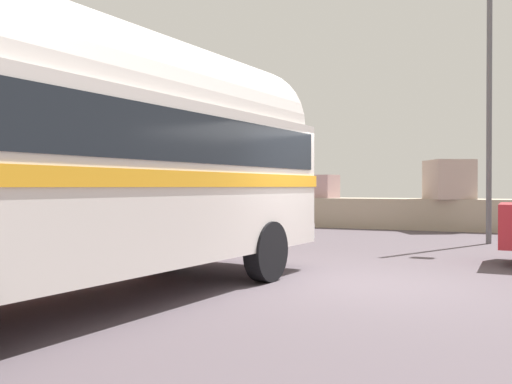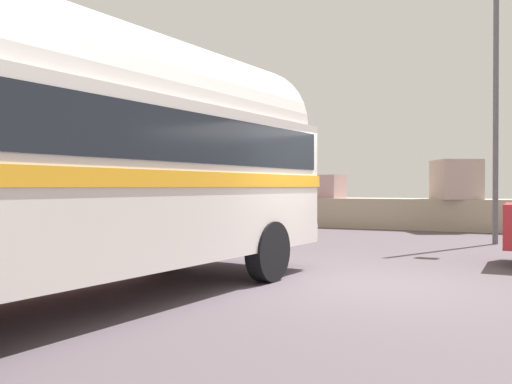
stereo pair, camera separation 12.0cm
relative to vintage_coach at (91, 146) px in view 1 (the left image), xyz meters
The scene contains 4 objects.
ground 4.57m from the vintage_coach, 44.42° to the left, with size 32.00×26.00×0.02m.
breakwater 15.01m from the vintage_coach, 78.37° to the left, with size 31.36×2.27×2.48m.
vintage_coach is the anchor object (origin of this frame).
lamp_post 11.35m from the vintage_coach, 65.39° to the left, with size 1.06×0.44×7.10m.
Camera 1 is at (1.86, -8.43, 1.53)m, focal length 38.41 mm.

